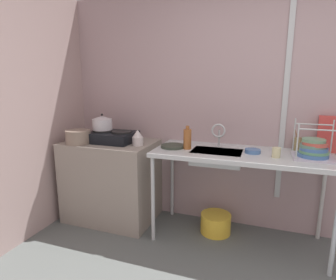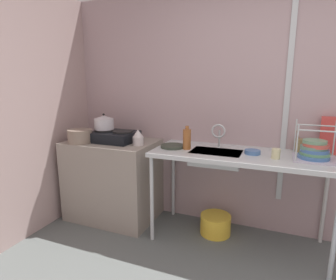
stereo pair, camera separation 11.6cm
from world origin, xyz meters
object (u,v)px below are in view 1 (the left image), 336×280
(stove, at_px, (112,137))
(pot_beside_stove, at_px, (78,137))
(sink_basin, at_px, (216,157))
(cup_by_rack, at_px, (276,152))
(bottle_by_sink, at_px, (187,139))
(percolator, at_px, (138,138))
(frying_pan, at_px, (173,146))
(cereal_box, at_px, (329,134))
(pot_on_left_burner, at_px, (102,123))
(bucket_on_floor, at_px, (216,223))
(dish_rack, at_px, (314,149))
(faucet, at_px, (218,132))
(utensil_jar, at_px, (297,144))
(small_bowl_on_drainboard, at_px, (253,151))

(stove, xyz_separation_m, pot_beside_stove, (-0.29, -0.19, 0.01))
(stove, xyz_separation_m, sink_basin, (1.13, -0.03, -0.12))
(cup_by_rack, height_order, bottle_by_sink, bottle_by_sink)
(percolator, height_order, frying_pan, percolator)
(cereal_box, bearing_deg, pot_on_left_burner, -166.78)
(cup_by_rack, relative_size, bucket_on_floor, 0.28)
(dish_rack, bearing_deg, cup_by_rack, -163.41)
(pot_on_left_burner, relative_size, faucet, 0.89)
(pot_beside_stove, bearing_deg, faucet, 12.00)
(frying_pan, height_order, bottle_by_sink, bottle_by_sink)
(pot_beside_stove, xyz_separation_m, faucet, (1.40, 0.30, 0.09))
(dish_rack, bearing_deg, utensil_jar, 111.84)
(bottle_by_sink, xyz_separation_m, utensil_jar, (0.99, 0.31, -0.04))
(faucet, distance_m, utensil_jar, 0.74)
(small_bowl_on_drainboard, bearing_deg, bottle_by_sink, -175.70)
(utensil_jar, xyz_separation_m, bucket_on_floor, (-0.70, -0.21, -0.84))
(cereal_box, bearing_deg, cup_by_rack, -135.85)
(dish_rack, height_order, bucket_on_floor, dish_rack)
(small_bowl_on_drainboard, relative_size, cereal_box, 0.42)
(stove, xyz_separation_m, cereal_box, (2.09, 0.27, 0.11))
(utensil_jar, bearing_deg, cereal_box, 1.17)
(pot_beside_stove, relative_size, faucet, 1.06)
(percolator, xyz_separation_m, faucet, (0.79, 0.16, 0.08))
(percolator, bearing_deg, faucet, 11.66)
(sink_basin, relative_size, dish_rack, 1.40)
(frying_pan, xyz_separation_m, cup_by_rack, (0.94, -0.05, 0.03))
(pot_on_left_burner, distance_m, percolator, 0.47)
(stove, xyz_separation_m, cup_by_rack, (1.64, -0.08, -0.01))
(cup_by_rack, distance_m, bucket_on_floor, 0.98)
(faucet, distance_m, cereal_box, 0.99)
(faucet, relative_size, frying_pan, 1.01)
(bottle_by_sink, xyz_separation_m, cereal_box, (1.24, 0.31, 0.07))
(utensil_jar, distance_m, bucket_on_floor, 1.11)
(cup_by_rack, bearing_deg, pot_beside_stove, -176.58)
(pot_beside_stove, relative_size, frying_pan, 1.07)
(pot_beside_stove, xyz_separation_m, cup_by_rack, (1.93, 0.12, -0.03))
(pot_on_left_burner, xyz_separation_m, cup_by_rack, (1.76, -0.08, -0.16))
(dish_rack, distance_m, bucket_on_floor, 1.17)
(cup_by_rack, bearing_deg, pot_on_left_burner, 177.40)
(faucet, height_order, dish_rack, dish_rack)
(small_bowl_on_drainboard, bearing_deg, sink_basin, -174.04)
(pot_beside_stove, xyz_separation_m, utensil_jar, (2.12, 0.46, -0.01))
(pot_beside_stove, distance_m, faucet, 1.44)
(percolator, distance_m, cup_by_rack, 1.31)
(dish_rack, height_order, cereal_box, cereal_box)
(stove, height_order, frying_pan, stove)
(percolator, bearing_deg, cereal_box, 10.61)
(percolator, height_order, utensil_jar, utensil_jar)
(cup_by_rack, height_order, bucket_on_floor, cup_by_rack)
(cereal_box, bearing_deg, utensil_jar, -172.61)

